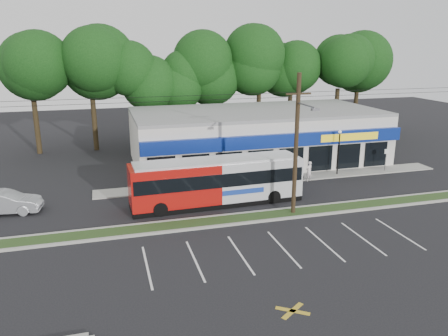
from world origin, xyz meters
TOP-DOWN VIEW (x-y plane):
  - ground at (0.00, 0.00)m, footprint 120.00×120.00m
  - grass_strip at (0.00, 1.00)m, footprint 40.00×1.60m
  - curb_south at (0.00, 0.15)m, footprint 40.00×0.25m
  - curb_north at (0.00, 1.85)m, footprint 40.00×0.25m
  - sidewalk at (5.00, 9.00)m, footprint 32.00×2.20m
  - strip_mall at (5.50, 15.91)m, footprint 25.00×12.55m
  - utility_pole at (2.83, 0.93)m, footprint 50.00×2.77m
  - lamp_post at (11.00, 8.80)m, footprint 0.30×0.30m
  - sign_post at (16.00, 8.57)m, footprint 0.45×0.10m
  - tree_line at (4.00, 26.00)m, footprint 46.76×6.76m
  - metrobus at (-1.74, 4.50)m, footprint 13.19×3.18m
  - car_dark at (4.80, 8.47)m, footprint 4.79×2.03m
  - car_silver at (-17.00, 6.74)m, footprint 5.20×2.38m
  - pedestrian_a at (7.60, 7.83)m, footprint 0.77×0.64m
  - pedestrian_b at (3.50, 8.50)m, footprint 0.96×0.86m

SIDE VIEW (x-z plane):
  - ground at x=0.00m, z-range 0.00..0.00m
  - sidewalk at x=5.00m, z-range 0.00..0.10m
  - grass_strip at x=0.00m, z-range 0.00..0.12m
  - curb_south at x=0.00m, z-range 0.00..0.14m
  - curb_north at x=0.00m, z-range 0.00..0.14m
  - car_dark at x=4.80m, z-range 0.00..1.62m
  - pedestrian_b at x=3.50m, z-range 0.00..1.64m
  - car_silver at x=-17.00m, z-range 0.00..1.65m
  - pedestrian_a at x=7.60m, z-range 0.00..1.81m
  - sign_post at x=16.00m, z-range 0.44..2.67m
  - metrobus at x=-1.74m, z-range 0.11..3.63m
  - strip_mall at x=5.50m, z-range 0.00..5.30m
  - lamp_post at x=11.00m, z-range 0.55..4.80m
  - utility_pole at x=2.83m, z-range 0.41..10.41m
  - tree_line at x=4.00m, z-range 2.50..14.33m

